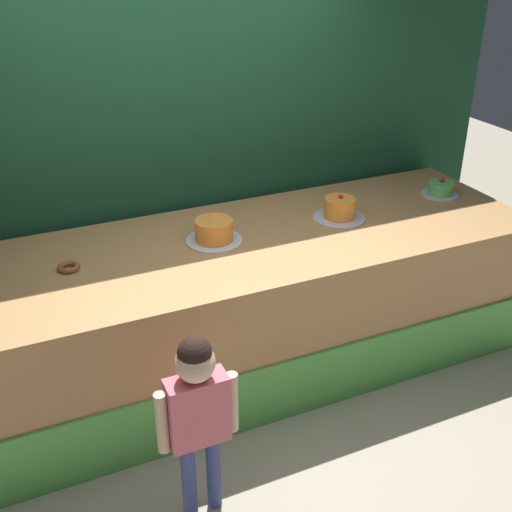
# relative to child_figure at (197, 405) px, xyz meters

# --- Properties ---
(ground_plane) EXTENTS (12.00, 12.00, 0.00)m
(ground_plane) POSITION_rel_child_figure_xyz_m (0.52, 0.44, -0.69)
(ground_plane) COLOR #ADA38E
(stage_platform) EXTENTS (4.20, 1.25, 0.94)m
(stage_platform) POSITION_rel_child_figure_xyz_m (0.52, 1.05, -0.22)
(stage_platform) COLOR #B27F4C
(stage_platform) RESTS_ON ground_plane
(curtain_backdrop) EXTENTS (4.99, 0.08, 2.76)m
(curtain_backdrop) POSITION_rel_child_figure_xyz_m (0.52, 1.78, 0.69)
(curtain_backdrop) COLOR #19472D
(curtain_backdrop) RESTS_ON ground_plane
(child_figure) EXTENTS (0.41, 0.19, 1.07)m
(child_figure) POSITION_rel_child_figure_xyz_m (0.00, 0.00, 0.00)
(child_figure) COLOR #3F4C8C
(child_figure) RESTS_ON ground_plane
(donut) EXTENTS (0.13, 0.13, 0.03)m
(donut) POSITION_rel_child_figure_xyz_m (-0.37, 1.11, 0.27)
(donut) COLOR brown
(donut) RESTS_ON stage_platform
(cake_left) EXTENTS (0.35, 0.35, 0.19)m
(cake_left) POSITION_rel_child_figure_xyz_m (0.52, 1.12, 0.32)
(cake_left) COLOR silver
(cake_left) RESTS_ON stage_platform
(cake_center) EXTENTS (0.35, 0.35, 0.17)m
(cake_center) POSITION_rel_child_figure_xyz_m (1.41, 1.10, 0.32)
(cake_center) COLOR silver
(cake_center) RESTS_ON stage_platform
(cake_right) EXTENTS (0.28, 0.28, 0.14)m
(cake_right) POSITION_rel_child_figure_xyz_m (2.31, 1.16, 0.30)
(cake_right) COLOR silver
(cake_right) RESTS_ON stage_platform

